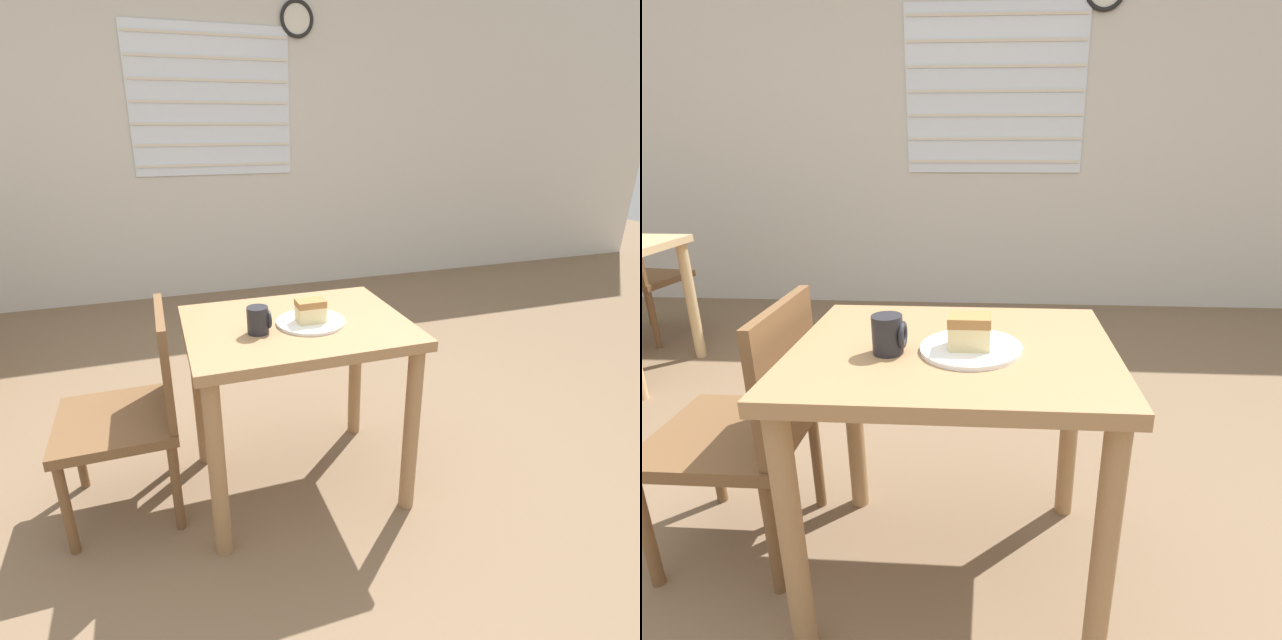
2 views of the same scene
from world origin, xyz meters
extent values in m
plane|color=#7A6047|center=(0.00, 0.00, 0.00)|extent=(14.00, 14.00, 0.00)
cube|color=beige|center=(0.00, 3.03, 1.40)|extent=(10.00, 0.06, 2.80)
cube|color=white|center=(0.22, 2.99, 1.61)|extent=(1.30, 0.01, 1.13)
cube|color=beige|center=(0.22, 2.98, 1.13)|extent=(1.27, 0.01, 0.02)
cube|color=beige|center=(0.22, 2.98, 1.29)|extent=(1.27, 0.01, 0.02)
cube|color=beige|center=(0.22, 2.98, 1.45)|extent=(1.27, 0.01, 0.02)
cube|color=beige|center=(0.22, 2.98, 1.61)|extent=(1.27, 0.01, 0.02)
cube|color=beige|center=(0.22, 2.98, 1.77)|extent=(1.27, 0.01, 0.02)
cube|color=beige|center=(0.22, 2.98, 1.93)|extent=(1.27, 0.01, 0.02)
cube|color=beige|center=(0.22, 2.98, 2.09)|extent=(1.27, 0.01, 0.02)
torus|color=black|center=(0.95, 2.98, 2.24)|extent=(0.28, 0.03, 0.28)
cylinder|color=silver|center=(0.95, 2.99, 2.24)|extent=(0.23, 0.01, 0.23)
cube|color=#9E754C|center=(0.13, 0.24, 0.72)|extent=(0.83, 0.66, 0.04)
cylinder|color=#9E754C|center=(-0.24, -0.04, 0.35)|extent=(0.06, 0.06, 0.70)
cylinder|color=#9E754C|center=(0.49, -0.04, 0.35)|extent=(0.06, 0.06, 0.70)
cylinder|color=#9E754C|center=(-0.24, 0.52, 0.35)|extent=(0.06, 0.06, 0.70)
cylinder|color=#9E754C|center=(0.49, 0.52, 0.35)|extent=(0.06, 0.06, 0.70)
cube|color=brown|center=(-0.57, 0.31, 0.40)|extent=(0.43, 0.43, 0.04)
cylinder|color=brown|center=(-0.75, 0.50, 0.19)|extent=(0.04, 0.04, 0.38)
cylinder|color=brown|center=(-0.75, 0.13, 0.19)|extent=(0.04, 0.04, 0.38)
cylinder|color=brown|center=(-0.38, 0.50, 0.19)|extent=(0.04, 0.04, 0.38)
cylinder|color=brown|center=(-0.38, 0.13, 0.19)|extent=(0.04, 0.04, 0.38)
cube|color=brown|center=(-0.36, 0.31, 0.62)|extent=(0.03, 0.41, 0.40)
cylinder|color=white|center=(0.17, 0.21, 0.75)|extent=(0.26, 0.26, 0.01)
cube|color=beige|center=(0.17, 0.20, 0.79)|extent=(0.10, 0.07, 0.06)
cube|color=#A3703D|center=(0.17, 0.20, 0.83)|extent=(0.11, 0.08, 0.03)
cylinder|color=#232328|center=(-0.03, 0.18, 0.79)|extent=(0.08, 0.08, 0.10)
torus|color=#232328|center=(0.01, 0.18, 0.79)|extent=(0.01, 0.07, 0.07)
camera|label=1|loc=(-0.35, -1.46, 1.45)|focal=28.00mm
camera|label=2|loc=(0.22, -0.96, 1.24)|focal=28.00mm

